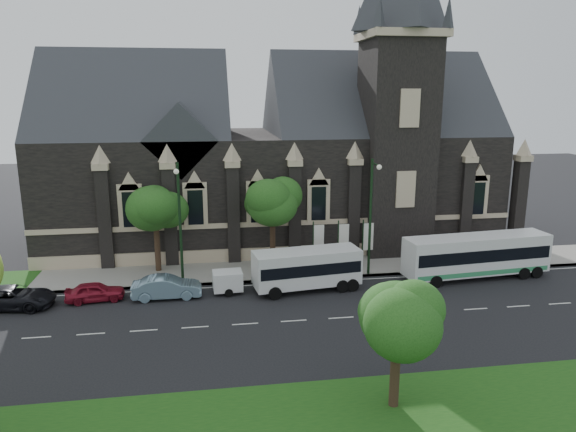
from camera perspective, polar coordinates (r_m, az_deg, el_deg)
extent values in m
plane|color=black|center=(32.76, -4.67, -11.58)|extent=(160.00, 160.00, 0.00)
cube|color=gray|center=(41.54, -5.62, -6.00)|extent=(80.00, 5.00, 0.15)
cube|color=black|center=(50.29, -1.83, 3.27)|extent=(40.00, 15.00, 10.00)
cube|color=#292B30|center=(49.69, -15.90, 8.47)|extent=(16.00, 15.00, 15.00)
cube|color=#292B30|center=(51.81, 9.32, 8.97)|extent=(20.00, 15.00, 15.00)
cube|color=#292B30|center=(44.88, -11.47, 8.24)|extent=(6.00, 6.00, 6.00)
cube|color=black|center=(46.25, 11.55, 7.13)|extent=(5.50, 5.50, 18.00)
cube|color=#C7B090|center=(46.21, 12.11, 18.54)|extent=(6.20, 6.20, 0.60)
cube|color=#C7B090|center=(43.35, -0.61, -0.79)|extent=(40.00, 0.22, 0.40)
cube|color=#C7B090|center=(44.06, -0.60, -4.08)|extent=(40.00, 0.25, 1.20)
cube|color=black|center=(42.63, -3.25, 1.15)|extent=(1.20, 0.12, 2.80)
cylinder|color=black|center=(24.87, 11.49, -16.42)|extent=(0.44, 0.44, 3.08)
sphere|color=#1D4A17|center=(23.56, 11.82, -10.20)|extent=(3.20, 3.20, 3.20)
sphere|color=#1D4A17|center=(24.06, 12.75, -8.20)|extent=(2.40, 2.40, 2.40)
cylinder|color=black|center=(42.15, -1.68, -2.93)|extent=(0.44, 0.44, 3.96)
sphere|color=#1D4A17|center=(41.28, -1.71, 1.95)|extent=(3.84, 3.84, 3.84)
sphere|color=#1D4A17|center=(41.93, -0.86, 3.14)|extent=(2.88, 2.88, 2.88)
cylinder|color=black|center=(42.07, -13.96, -3.36)|extent=(0.44, 0.44, 3.96)
sphere|color=#1D4A17|center=(41.21, -14.23, 1.43)|extent=(3.68, 3.68, 3.68)
sphere|color=#1D4A17|center=(41.69, -13.26, 2.58)|extent=(2.76, 2.76, 2.76)
cylinder|color=black|center=(39.93, 8.89, -0.27)|extent=(0.20, 0.20, 9.00)
cylinder|color=black|center=(38.41, 9.47, 5.55)|extent=(0.10, 1.60, 0.10)
sphere|color=silver|center=(37.67, 9.84, 5.24)|extent=(0.36, 0.36, 0.36)
cylinder|color=black|center=(38.17, -11.59, -1.01)|extent=(0.20, 0.20, 9.00)
cylinder|color=black|center=(36.59, -11.95, 5.07)|extent=(0.10, 1.60, 0.10)
sphere|color=silver|center=(35.81, -12.01, 4.73)|extent=(0.36, 0.36, 0.36)
cylinder|color=black|center=(41.18, 2.73, -3.30)|extent=(0.10, 0.10, 4.00)
cube|color=white|center=(41.11, 3.36, -2.47)|extent=(0.80, 0.04, 2.20)
cylinder|color=black|center=(41.61, 5.44, -3.17)|extent=(0.10, 0.10, 4.00)
cube|color=white|center=(41.56, 6.06, -2.35)|extent=(0.80, 0.04, 2.20)
cylinder|color=black|center=(42.13, 8.08, -3.04)|extent=(0.10, 0.10, 4.00)
cube|color=white|center=(42.10, 8.70, -2.23)|extent=(0.80, 0.04, 2.20)
cube|color=silver|center=(42.11, 19.75, -3.91)|extent=(11.42, 3.37, 2.83)
cube|color=black|center=(42.07, 19.77, -3.69)|extent=(10.98, 3.37, 0.92)
cube|color=#328B57|center=(42.44, 19.63, -5.35)|extent=(10.97, 3.36, 0.35)
cylinder|color=black|center=(39.60, 15.73, -6.86)|extent=(0.92, 0.36, 0.90)
cylinder|color=black|center=(41.52, 14.14, -5.81)|extent=(0.92, 0.36, 0.90)
cylinder|color=black|center=(43.57, 24.18, -5.69)|extent=(0.92, 0.36, 0.90)
cylinder|color=black|center=(45.33, 22.37, -4.81)|extent=(0.92, 0.36, 0.90)
cylinder|color=black|center=(44.26, 25.33, -5.52)|extent=(0.92, 0.36, 0.90)
cylinder|color=black|center=(45.99, 23.51, -4.66)|extent=(0.92, 0.36, 0.90)
cube|color=silver|center=(37.38, 2.05, -5.56)|extent=(7.78, 3.31, 2.46)
cube|color=black|center=(37.34, 2.05, -5.38)|extent=(7.49, 3.31, 0.81)
cylinder|color=black|center=(36.04, -1.42, -8.38)|extent=(0.93, 0.39, 0.90)
cylinder|color=black|center=(38.19, -2.32, -7.11)|extent=(0.93, 0.39, 0.90)
cylinder|color=black|center=(37.48, 5.92, -7.57)|extent=(0.93, 0.39, 0.90)
cylinder|color=black|center=(39.55, 4.64, -6.41)|extent=(0.93, 0.39, 0.90)
cylinder|color=black|center=(37.75, 6.99, -7.44)|extent=(0.93, 0.39, 0.90)
cylinder|color=black|center=(39.81, 5.66, -6.30)|extent=(0.93, 0.39, 0.90)
cube|color=silver|center=(37.27, -6.56, -6.96)|extent=(2.10, 1.63, 1.31)
cylinder|color=black|center=(36.78, -6.42, -8.28)|extent=(0.58, 0.23, 0.57)
cylinder|color=black|center=(38.19, -6.64, -7.45)|extent=(0.58, 0.23, 0.57)
cylinder|color=black|center=(37.52, -4.53, -7.35)|extent=(1.22, 0.15, 0.08)
imported|color=#7FA2B7|center=(37.15, -12.99, -7.52)|extent=(4.69, 1.69, 1.54)
imported|color=maroon|center=(38.06, -20.17, -7.70)|extent=(3.97, 1.96, 1.30)
imported|color=black|center=(39.02, -27.57, -7.80)|extent=(5.43, 2.97, 1.44)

